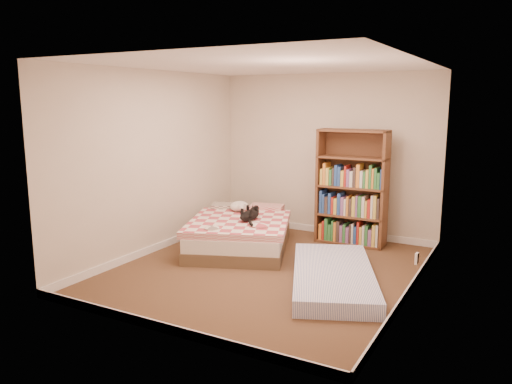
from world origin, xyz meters
The scene contains 6 objects.
room centered at (0.00, 0.00, 1.20)m, with size 3.51×4.01×2.51m.
bed centered at (-0.76, 0.68, 0.22)m, with size 1.87×2.19×0.49m.
bookshelf centered at (0.55, 1.65, 0.60)m, with size 1.01×0.34×1.69m.
floor_mattress centered at (0.90, -0.07, 0.09)m, with size 0.90×1.99×0.18m, color #7380C0.
black_cat centered at (-0.58, 0.62, 0.51)m, with size 0.29×0.71×0.16m.
white_dog centered at (-1.00, 1.02, 0.52)m, with size 0.31×0.31×0.15m.
Camera 1 is at (2.75, -5.32, 2.10)m, focal length 35.00 mm.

